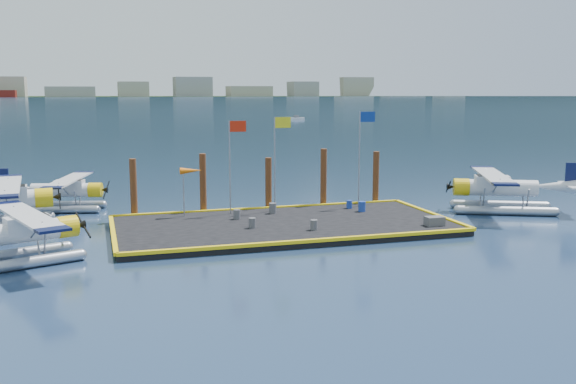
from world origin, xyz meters
name	(u,v)px	position (x,y,z in m)	size (l,w,h in m)	color
ground	(284,229)	(0.00, 0.00, 0.00)	(4000.00, 4000.00, 0.00)	#192D4B
dock	(284,226)	(0.00, 0.00, 0.20)	(20.00, 10.00, 0.40)	black
dock_bumpers	(284,221)	(0.00, 0.00, 0.49)	(20.25, 10.25, 0.18)	yellow
far_backdrop	(188,90)	(239.91, 1737.52, 9.45)	(3050.00, 2050.00, 810.00)	black
seaplane_a	(20,236)	(-14.39, -3.91, 1.39)	(8.35, 8.88, 3.20)	#979CA5
seaplane_b	(0,203)	(-16.43, 5.32, 1.54)	(9.05, 9.98, 3.54)	#979CA5
seaplane_c	(65,192)	(-12.92, 10.14, 1.31)	(7.83, 8.47, 3.00)	#979CA5
seaplane_d	(498,190)	(15.69, 1.07, 1.52)	(9.09, 9.54, 3.50)	#979CA5
drum_0	(237,214)	(-2.50, 1.84, 0.70)	(0.43, 0.43, 0.60)	#4F4F53
drum_1	(314,225)	(1.07, -2.49, 0.69)	(0.42, 0.42, 0.59)	#4F4F53
drum_2	(362,206)	(5.97, 1.99, 0.74)	(0.48, 0.48, 0.67)	#1C399A
drum_3	(252,223)	(-2.19, -0.96, 0.70)	(0.42, 0.42, 0.60)	#4F4F53
drum_4	(349,204)	(5.62, 3.32, 0.67)	(0.39, 0.39, 0.55)	#1C399A
drum_5	(273,208)	(0.15, 3.05, 0.74)	(0.48, 0.48, 0.68)	#4F4F53
crate	(434,221)	(8.31, -3.39, 0.67)	(1.08, 0.72, 0.54)	#4F4F53
flagpole_red	(233,152)	(-2.29, 3.80, 4.40)	(1.14, 0.08, 6.00)	gray
flagpole_yellow	(278,149)	(0.70, 3.80, 4.51)	(1.14, 0.08, 6.20)	gray
flagpole_blue	(362,144)	(6.70, 3.80, 4.69)	(1.14, 0.08, 6.50)	gray
windsock	(191,172)	(-5.03, 3.80, 3.23)	(1.40, 0.44, 3.12)	gray
piling_0	(134,190)	(-8.50, 5.40, 2.00)	(0.44, 0.44, 4.00)	#4B2B15
piling_1	(203,185)	(-4.00, 5.40, 2.10)	(0.44, 0.44, 4.20)	#4B2B15
piling_2	(268,185)	(0.50, 5.40, 1.90)	(0.44, 0.44, 3.80)	#4B2B15
piling_3	(324,179)	(4.50, 5.40, 2.15)	(0.44, 0.44, 4.30)	#4B2B15
piling_4	(376,179)	(8.50, 5.40, 2.00)	(0.44, 0.44, 4.00)	#4B2B15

